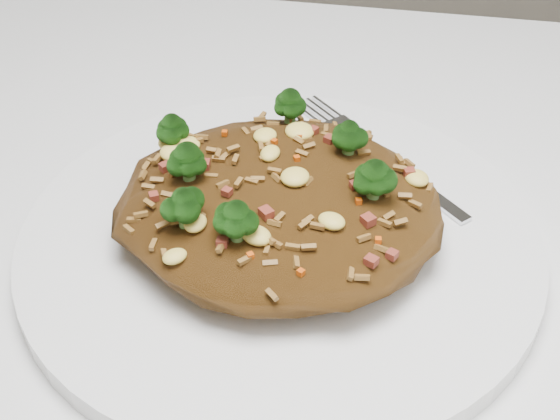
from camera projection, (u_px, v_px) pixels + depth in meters
name	position (u px, v px, depth m)	size (l,w,h in m)	color
plate	(280.00, 239.00, 0.45)	(0.30, 0.30, 0.01)	white
fried_rice	(279.00, 194.00, 0.43)	(0.18, 0.17, 0.06)	brown
fork	(385.00, 160.00, 0.50)	(0.12, 0.13, 0.00)	silver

